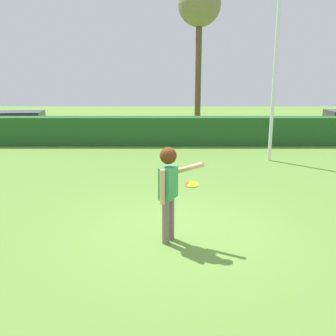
# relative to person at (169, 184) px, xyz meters

# --- Properties ---
(ground_plane) EXTENTS (60.00, 60.00, 0.00)m
(ground_plane) POSITION_rel_person_xyz_m (0.24, 0.39, -1.10)
(ground_plane) COLOR olive
(person) EXTENTS (0.83, 0.52, 1.77)m
(person) POSITION_rel_person_xyz_m (0.00, 0.00, 0.00)
(person) COLOR #786160
(person) RESTS_ON ground
(frisbee) EXTENTS (0.24, 0.24, 0.06)m
(frisbee) POSITION_rel_person_xyz_m (0.39, -0.29, 0.08)
(frisbee) COLOR orange
(lamppost) EXTENTS (0.24, 0.24, 6.91)m
(lamppost) POSITION_rel_person_xyz_m (3.63, 6.79, 2.68)
(lamppost) COLOR silver
(lamppost) RESTS_ON ground
(hedge_row) EXTENTS (26.95, 0.90, 1.22)m
(hedge_row) POSITION_rel_person_xyz_m (0.24, 9.96, -0.49)
(hedge_row) COLOR #245523
(hedge_row) RESTS_ON ground
(parked_car_black) EXTENTS (4.35, 2.15, 1.25)m
(parked_car_black) POSITION_rel_person_xyz_m (-7.31, 12.07, -0.41)
(parked_car_black) COLOR black
(parked_car_black) RESTS_ON ground
(willow_tree) EXTENTS (2.28, 2.28, 7.74)m
(willow_tree) POSITION_rel_person_xyz_m (1.65, 14.93, 5.31)
(willow_tree) COLOR brown
(willow_tree) RESTS_ON ground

